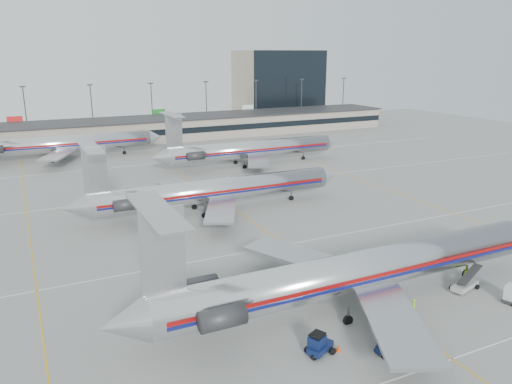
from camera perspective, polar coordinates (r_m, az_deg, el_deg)
ground at (r=57.78m, az=8.31°, el=-9.29°), size 260.00×260.00×0.00m
apron_markings at (r=65.57m, az=3.42°, el=-6.03°), size 160.00×0.15×0.02m
terminal at (r=145.71m, az=-13.76°, el=6.91°), size 162.00×17.00×6.25m
light_mast_row at (r=158.70m, az=-15.00°, el=9.48°), size 163.60×0.40×15.28m
distant_building at (r=194.57m, az=2.51°, el=12.19°), size 30.00×20.00×25.00m
jet_foreground at (r=49.70m, az=10.93°, el=-8.96°), size 49.30×29.03×12.90m
jet_second_row at (r=78.09m, az=-5.22°, el=0.18°), size 45.42×26.75×11.89m
jet_third_row at (r=110.37m, az=-0.87°, el=4.90°), size 45.42×27.94×12.42m
jet_back_row at (r=125.04m, az=-21.50°, el=5.14°), size 46.83×28.81×12.81m
tug_left at (r=43.44m, az=7.18°, el=-16.93°), size 2.71×2.15×1.97m
tug_center at (r=44.57m, az=14.80°, el=-16.60°), size 2.32×1.44×1.76m
cart_inner at (r=48.03m, az=15.33°, el=-14.50°), size 1.89×1.44×0.98m
belt_loader at (r=57.96m, az=22.80°, el=-9.68°), size 4.45×2.27×2.28m
ramp_worker_near at (r=51.05m, az=17.57°, el=-12.42°), size 0.69×0.68×1.61m
ramp_worker_far at (r=60.05m, az=22.94°, el=-8.60°), size 0.81×0.65×1.61m
cone_left at (r=44.37m, az=9.42°, el=-17.19°), size 0.57×0.57×0.59m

